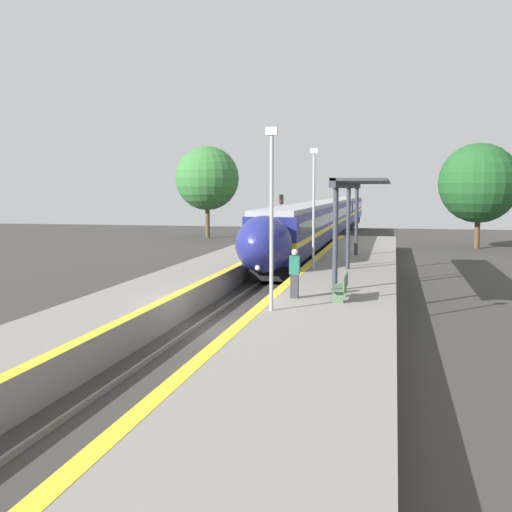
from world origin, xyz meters
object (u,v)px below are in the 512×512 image
(train, at_px, (329,218))
(railway_signal, at_px, (281,218))
(lamppost_near, at_px, (272,208))
(lamppost_mid, at_px, (314,201))
(platform_bench, at_px, (342,286))
(person_waiting, at_px, (295,273))

(train, height_order, railway_signal, railway_signal)
(train, xyz_separation_m, railway_signal, (-2.20, -13.44, 0.55))
(train, relative_size, lamppost_near, 11.28)
(train, bearing_deg, lamppost_mid, -85.69)
(platform_bench, height_order, lamppost_mid, lamppost_mid)
(train, bearing_deg, person_waiting, -86.07)
(platform_bench, distance_m, person_waiting, 1.74)
(lamppost_near, bearing_deg, person_waiting, 81.59)
(person_waiting, xyz_separation_m, railway_signal, (-4.82, 24.64, 0.79))
(train, height_order, lamppost_mid, lamppost_mid)
(person_waiting, xyz_separation_m, lamppost_mid, (-0.36, 8.22, 2.37))
(platform_bench, relative_size, lamppost_mid, 0.31)
(platform_bench, height_order, lamppost_near, lamppost_near)
(railway_signal, height_order, lamppost_mid, lamppost_mid)
(lamppost_near, bearing_deg, railway_signal, 99.33)
(platform_bench, xyz_separation_m, lamppost_mid, (-2.05, 8.24, 2.80))
(railway_signal, xyz_separation_m, lamppost_mid, (4.45, -16.42, 1.58))
(person_waiting, xyz_separation_m, lamppost_near, (-0.36, -2.47, 2.37))
(lamppost_near, relative_size, lamppost_mid, 1.00)
(platform_bench, relative_size, lamppost_near, 0.31)
(lamppost_mid, bearing_deg, person_waiting, -87.46)
(platform_bench, distance_m, lamppost_mid, 8.95)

